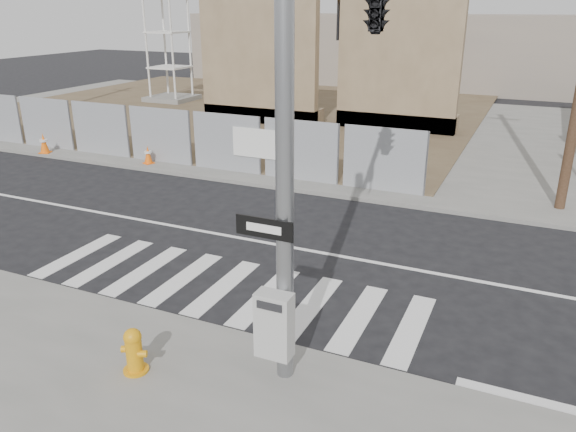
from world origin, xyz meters
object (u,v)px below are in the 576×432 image
at_px(signal_pole, 351,56).
at_px(traffic_cone_d, 286,166).
at_px(traffic_cone_b, 44,143).
at_px(fire_hydrant, 134,351).
at_px(traffic_cone_c, 148,155).

xyz_separation_m(signal_pole, traffic_cone_d, (-4.55, 7.34, -4.33)).
height_order(traffic_cone_b, traffic_cone_d, traffic_cone_b).
bearing_deg(traffic_cone_d, fire_hydrant, -77.92).
bearing_deg(traffic_cone_c, fire_hydrant, -53.57).
bearing_deg(fire_hydrant, traffic_cone_b, 116.40).
relative_size(fire_hydrant, traffic_cone_d, 1.13).
xyz_separation_m(signal_pole, fire_hydrant, (-2.19, -3.68, -4.28)).
bearing_deg(fire_hydrant, traffic_cone_d, 77.33).
distance_m(fire_hydrant, traffic_cone_c, 12.84).
bearing_deg(traffic_cone_c, signal_pole, -34.13).
relative_size(signal_pole, traffic_cone_d, 10.27).
xyz_separation_m(fire_hydrant, traffic_cone_b, (-12.34, 9.94, -0.00)).
height_order(fire_hydrant, traffic_cone_b, traffic_cone_b).
bearing_deg(signal_pole, traffic_cone_d, 121.79).
bearing_deg(traffic_cone_b, fire_hydrant, -38.85).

